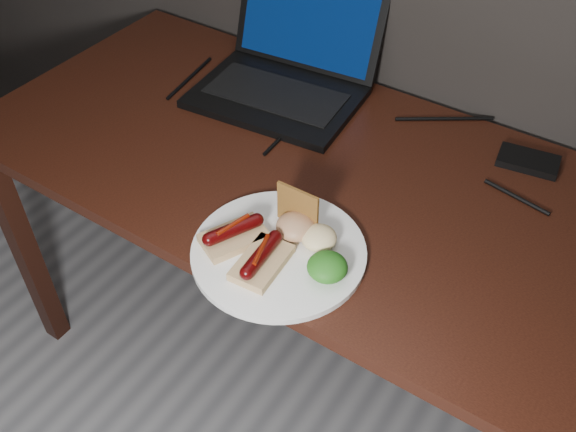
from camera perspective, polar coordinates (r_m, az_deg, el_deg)
The scene contains 11 objects.
desk at distance 1.40m, azimuth 0.57°, elevation 2.31°, with size 1.40×0.70×0.75m.
laptop at distance 1.54m, azimuth -0.01°, elevation 12.97°, with size 0.41×0.39×0.25m.
hard_drive at distance 1.41m, azimuth 20.57°, elevation 4.60°, with size 0.12×0.07×0.02m, color black.
desk_cables at distance 1.44m, azimuth 4.92°, elevation 8.25°, with size 0.90×0.39×0.01m.
plate at distance 1.14m, azimuth -0.83°, elevation -3.20°, with size 0.31×0.31×0.01m, color white.
bread_sausage_left at distance 1.14m, azimuth -4.85°, elevation -1.62°, with size 0.11×0.13×0.04m.
bread_sausage_center at distance 1.10m, azimuth -2.36°, elevation -3.85°, with size 0.08×0.12×0.04m.
crispbread at distance 1.15m, azimuth 0.86°, elevation 0.73°, with size 0.09×0.01×0.09m, color olive.
salad_greens at distance 1.08m, azimuth 3.52°, elevation -4.54°, with size 0.07×0.07×0.04m, color #1B5310.
salsa_mound at distance 1.15m, azimuth 0.70°, elevation -0.92°, with size 0.07×0.07×0.04m, color #9B290F.
coleslaw_mound at distance 1.13m, azimuth 2.77°, elevation -1.93°, with size 0.06×0.06×0.04m, color white.
Camera 1 is at (0.57, 0.50, 1.59)m, focal length 40.00 mm.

